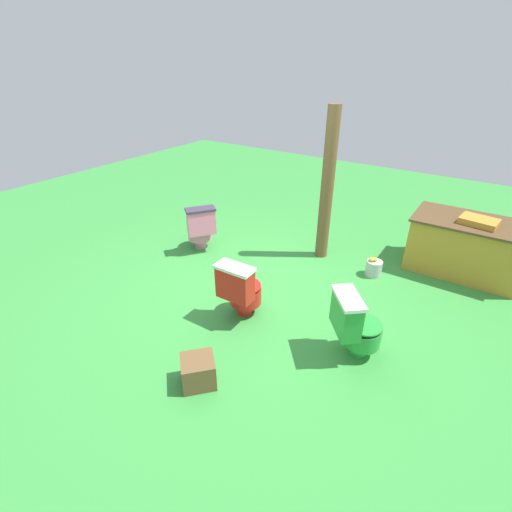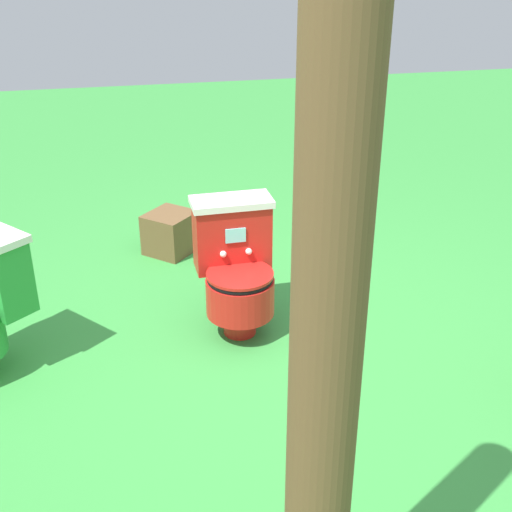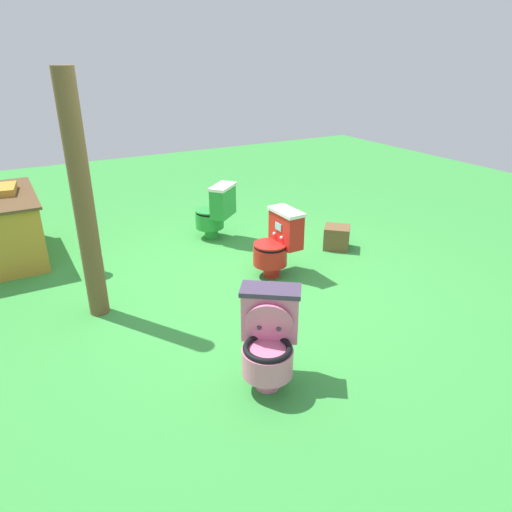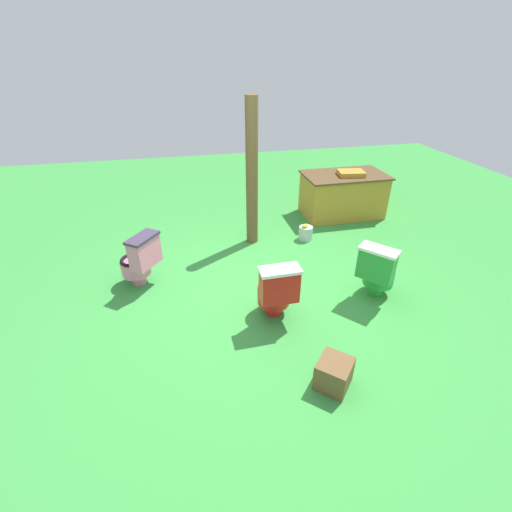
{
  "view_description": "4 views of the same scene",
  "coord_description": "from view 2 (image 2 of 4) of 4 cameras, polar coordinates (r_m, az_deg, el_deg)",
  "views": [
    {
      "loc": [
        2.19,
        -3.21,
        2.73
      ],
      "look_at": [
        -0.11,
        0.18,
        0.46
      ],
      "focal_mm": 25.84,
      "sensor_mm": 36.0,
      "label": 1
    },
    {
      "loc": [
        0.67,
        2.74,
        2.02
      ],
      "look_at": [
        0.03,
        -0.2,
        0.54
      ],
      "focal_mm": 46.91,
      "sensor_mm": 36.0,
      "label": 2
    },
    {
      "loc": [
        -3.86,
        2.07,
        2.28
      ],
      "look_at": [
        -0.04,
        -0.09,
        0.34
      ],
      "focal_mm": 32.78,
      "sensor_mm": 36.0,
      "label": 3
    },
    {
      "loc": [
        -0.81,
        -3.49,
        2.69
      ],
      "look_at": [
        0.01,
        0.25,
        0.44
      ],
      "focal_mm": 24.81,
      "sensor_mm": 36.0,
      "label": 4
    }
  ],
  "objects": [
    {
      "name": "toilet_red",
      "position": [
        3.62,
        -1.68,
        -0.96
      ],
      "size": [
        0.44,
        0.5,
        0.73
      ],
      "rotation": [
        0.0,
        0.0,
        0.02
      ],
      "color": "red",
      "rests_on": "ground"
    },
    {
      "name": "wooden_post",
      "position": [
        1.64,
        5.96,
        -8.77
      ],
      "size": [
        0.18,
        0.18,
        2.17
      ],
      "primitive_type": "cylinder",
      "color": "brown",
      "rests_on": "ground"
    },
    {
      "name": "small_crate",
      "position": [
        4.62,
        -7.3,
        1.99
      ],
      "size": [
        0.42,
        0.42,
        0.28
      ],
      "primitive_type": "cube",
      "rotation": [
        0.0,
        0.0,
        5.54
      ],
      "color": "brown",
      "rests_on": "ground"
    },
    {
      "name": "ground",
      "position": [
        3.47,
        1.24,
        -9.42
      ],
      "size": [
        14.0,
        14.0,
        0.0
      ],
      "primitive_type": "plane",
      "color": "green"
    }
  ]
}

